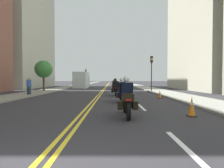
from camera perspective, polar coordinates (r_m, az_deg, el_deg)
ground_plane at (r=50.10m, az=-1.27°, el=-0.34°), size 264.00×264.00×0.00m
sidewalk_left at (r=50.77m, az=-9.32°, el=-0.27°), size 2.90×144.00×0.12m
sidewalk_right at (r=50.43m, az=6.83°, el=-0.27°), size 2.90×144.00×0.12m
centreline_yellow_inner at (r=50.10m, az=-1.41°, el=-0.34°), size 0.12×132.00×0.01m
centreline_yellow_outer at (r=50.10m, az=-1.14°, el=-0.34°), size 0.12×132.00×0.01m
lane_dashes_white at (r=31.14m, az=3.08°, el=-1.37°), size 0.14×56.40×0.01m
building_left_1 at (r=41.54m, az=-26.78°, el=21.35°), size 9.07×15.40×31.57m
building_right_1 at (r=32.57m, az=26.96°, el=20.02°), size 6.58×15.81×23.98m
motorcycle_0 at (r=7.53m, az=4.63°, el=-4.93°), size 0.77×2.26×1.64m
motorcycle_1 at (r=12.36m, az=3.07°, el=-2.59°), size 0.77×2.10×1.61m
motorcycle_2 at (r=17.28m, az=1.18°, el=-1.37°), size 0.76×2.13×1.61m
motorcycle_3 at (r=23.01m, az=1.18°, el=-0.72°), size 0.76×2.25×1.60m
motorcycle_4 at (r=27.59m, az=0.83°, el=-0.38°), size 0.77×2.12×1.61m
traffic_cone_0 at (r=15.24m, az=14.51°, el=-3.05°), size 0.33×0.33×0.67m
traffic_cone_1 at (r=8.26m, az=23.30°, el=-6.32°), size 0.33×0.33×0.81m
traffic_light_near at (r=23.37m, az=12.11°, el=5.10°), size 0.28×0.38×4.35m
traffic_light_far at (r=52.70m, az=-7.83°, el=3.09°), size 0.28×0.38×4.43m
pedestrian_1 at (r=18.77m, az=-23.86°, el=-0.61°), size 0.34×0.50×1.71m
street_tree_0 at (r=24.86m, az=-20.01°, el=4.25°), size 2.17×2.17×3.88m
parked_truck at (r=34.56m, az=-9.02°, el=0.99°), size 2.20×6.50×2.80m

